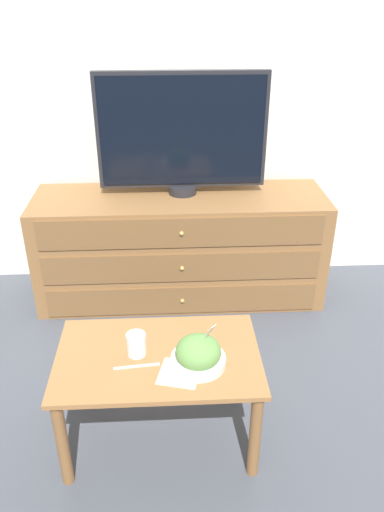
# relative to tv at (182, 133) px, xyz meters

# --- Properties ---
(ground_plane) EXTENTS (12.00, 12.00, 0.00)m
(ground_plane) POSITION_rel_tv_xyz_m (0.13, 0.22, -0.96)
(ground_plane) COLOR #474C56
(wall_back) EXTENTS (12.00, 0.05, 2.60)m
(wall_back) POSITION_rel_tv_xyz_m (0.13, 0.24, 0.34)
(wall_back) COLOR white
(wall_back) RESTS_ON ground_plane
(dresser) EXTENTS (1.62, 0.50, 0.62)m
(dresser) POSITION_rel_tv_xyz_m (-0.02, -0.05, -0.65)
(dresser) COLOR olive
(dresser) RESTS_ON ground_plane
(tv) EXTENTS (0.90, 0.15, 0.65)m
(tv) POSITION_rel_tv_xyz_m (0.00, 0.00, 0.00)
(tv) COLOR #232328
(tv) RESTS_ON dresser
(coffee_table) EXTENTS (0.77, 0.48, 0.42)m
(coffee_table) POSITION_rel_tv_xyz_m (-0.14, -1.13, -0.61)
(coffee_table) COLOR #9E6B3D
(coffee_table) RESTS_ON ground_plane
(takeout_bowl) EXTENTS (0.20, 0.20, 0.18)m
(takeout_bowl) POSITION_rel_tv_xyz_m (0.01, -1.19, -0.49)
(takeout_bowl) COLOR silver
(takeout_bowl) RESTS_ON coffee_table
(drink_cup) EXTENTS (0.07, 0.07, 0.09)m
(drink_cup) POSITION_rel_tv_xyz_m (-0.22, -1.12, -0.50)
(drink_cup) COLOR white
(drink_cup) RESTS_ON coffee_table
(napkin) EXTENTS (0.17, 0.17, 0.00)m
(napkin) POSITION_rel_tv_xyz_m (-0.06, -1.24, -0.54)
(napkin) COLOR white
(napkin) RESTS_ON coffee_table
(knife) EXTENTS (0.17, 0.03, 0.01)m
(knife) POSITION_rel_tv_xyz_m (-0.21, -1.19, -0.54)
(knife) COLOR silver
(knife) RESTS_ON coffee_table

